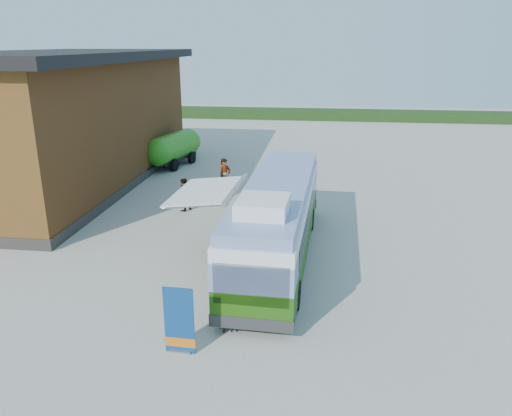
# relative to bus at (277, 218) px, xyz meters

# --- Properties ---
(ground) EXTENTS (100.00, 100.00, 0.00)m
(ground) POSITION_rel_bus_xyz_m (-2.53, -0.49, -1.67)
(ground) COLOR #BCB7AD
(ground) RESTS_ON ground
(barn) EXTENTS (9.60, 21.20, 7.50)m
(barn) POSITION_rel_bus_xyz_m (-13.03, 9.51, 1.92)
(barn) COLOR brown
(barn) RESTS_ON ground
(hedge) EXTENTS (40.00, 3.00, 1.00)m
(hedge) POSITION_rel_bus_xyz_m (5.47, 37.51, -1.17)
(hedge) COLOR #264419
(hedge) RESTS_ON ground
(bus) EXTENTS (2.86, 11.49, 3.51)m
(bus) POSITION_rel_bus_xyz_m (0.00, 0.00, 0.00)
(bus) COLOR #2A6010
(bus) RESTS_ON ground
(awning) EXTENTS (2.62, 4.08, 0.50)m
(awning) POSITION_rel_bus_xyz_m (-2.58, 0.28, 0.88)
(awning) COLOR white
(awning) RESTS_ON ground
(banner) EXTENTS (0.84, 0.20, 1.94)m
(banner) POSITION_rel_bus_xyz_m (-2.01, -6.49, -0.88)
(banner) COLOR navy
(banner) RESTS_ON ground
(picnic_table) EXTENTS (1.45, 1.35, 0.70)m
(picnic_table) POSITION_rel_bus_xyz_m (-0.56, -4.80, -1.15)
(picnic_table) COLOR tan
(picnic_table) RESTS_ON ground
(person_a) EXTENTS (0.84, 0.87, 2.01)m
(person_a) POSITION_rel_bus_xyz_m (-3.58, 8.18, -0.67)
(person_a) COLOR #999999
(person_a) RESTS_ON ground
(person_b) EXTENTS (0.97, 1.01, 1.64)m
(person_b) POSITION_rel_bus_xyz_m (-5.08, 5.18, -0.85)
(person_b) COLOR #999999
(person_b) RESTS_ON ground
(slurry_tanker) EXTENTS (2.74, 5.92, 2.23)m
(slurry_tanker) POSITION_rel_bus_xyz_m (-8.23, 14.22, -0.39)
(slurry_tanker) COLOR #2D901A
(slurry_tanker) RESTS_ON ground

